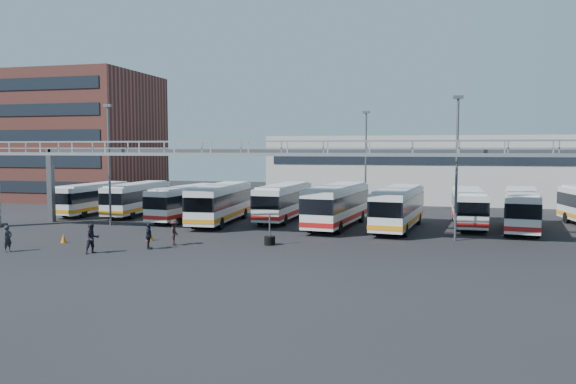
% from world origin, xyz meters
% --- Properties ---
extents(ground, '(140.00, 140.00, 0.00)m').
position_xyz_m(ground, '(0.00, 0.00, 0.00)').
color(ground, black).
rests_on(ground, ground).
extents(gantry, '(51.40, 5.15, 7.10)m').
position_xyz_m(gantry, '(0.00, 5.87, 5.51)').
color(gantry, '#96999E').
rests_on(gantry, ground).
extents(apartment_building, '(18.00, 15.00, 16.00)m').
position_xyz_m(apartment_building, '(-34.00, 30.00, 8.00)').
color(apartment_building, brown).
rests_on(apartment_building, ground).
extents(warehouse, '(42.00, 14.00, 8.00)m').
position_xyz_m(warehouse, '(12.00, 38.00, 4.00)').
color(warehouse, '#9E9E99').
rests_on(warehouse, ground).
extents(light_pole_left, '(0.70, 0.35, 10.21)m').
position_xyz_m(light_pole_left, '(-16.00, 8.00, 5.73)').
color(light_pole_left, '#4C4F54').
rests_on(light_pole_left, ground).
extents(light_pole_mid, '(0.70, 0.35, 10.21)m').
position_xyz_m(light_pole_mid, '(12.00, 7.00, 5.73)').
color(light_pole_mid, '#4C4F54').
rests_on(light_pole_mid, ground).
extents(light_pole_back, '(0.70, 0.35, 10.21)m').
position_xyz_m(light_pole_back, '(4.00, 22.00, 5.73)').
color(light_pole_back, '#4C4F54').
rests_on(light_pole_back, ground).
extents(bus_0, '(2.55, 10.05, 3.03)m').
position_xyz_m(bus_0, '(-22.26, 15.19, 1.68)').
color(bus_0, silver).
rests_on(bus_0, ground).
extents(bus_1, '(2.78, 10.42, 3.14)m').
position_xyz_m(bus_1, '(-17.62, 15.50, 1.74)').
color(bus_1, silver).
rests_on(bus_1, ground).
extents(bus_2, '(3.58, 10.47, 3.12)m').
position_xyz_m(bus_2, '(-11.25, 13.04, 1.72)').
color(bus_2, silver).
rests_on(bus_2, ground).
extents(bus_3, '(3.15, 11.30, 3.40)m').
position_xyz_m(bus_3, '(-7.44, 11.56, 1.88)').
color(bus_3, silver).
rests_on(bus_3, ground).
extents(bus_4, '(2.94, 10.88, 3.28)m').
position_xyz_m(bus_4, '(-2.63, 15.01, 1.81)').
color(bus_4, silver).
rests_on(bus_4, ground).
extents(bus_5, '(3.98, 11.76, 3.50)m').
position_xyz_m(bus_5, '(2.80, 11.73, 1.94)').
color(bus_5, silver).
rests_on(bus_5, ground).
extents(bus_6, '(3.89, 11.39, 3.39)m').
position_xyz_m(bus_6, '(7.78, 11.55, 1.88)').
color(bus_6, silver).
rests_on(bus_6, ground).
extents(bus_7, '(2.43, 10.28, 3.12)m').
position_xyz_m(bus_7, '(13.40, 14.81, 1.72)').
color(bus_7, silver).
rests_on(bus_7, ground).
extents(bus_8, '(3.89, 10.99, 3.27)m').
position_xyz_m(bus_8, '(17.31, 13.29, 1.81)').
color(bus_8, silver).
rests_on(bus_8, ground).
extents(pedestrian_a, '(0.46, 0.65, 1.68)m').
position_xyz_m(pedestrian_a, '(-15.68, -4.36, 0.84)').
color(pedestrian_a, '#212229').
rests_on(pedestrian_a, ground).
extents(pedestrian_b, '(1.10, 1.16, 1.88)m').
position_xyz_m(pedestrian_b, '(-10.19, -3.54, 0.94)').
color(pedestrian_b, black).
rests_on(pedestrian_b, ground).
extents(pedestrian_c, '(0.87, 1.24, 1.74)m').
position_xyz_m(pedestrian_c, '(-6.52, 0.47, 0.87)').
color(pedestrian_c, black).
rests_on(pedestrian_c, ground).
extents(pedestrian_d, '(0.69, 1.09, 1.73)m').
position_xyz_m(pedestrian_d, '(-7.49, -1.32, 0.86)').
color(pedestrian_d, black).
rests_on(pedestrian_d, ground).
extents(cone_left, '(0.47, 0.47, 0.63)m').
position_xyz_m(cone_left, '(-14.44, -0.50, 0.31)').
color(cone_left, '#CE5F0B').
rests_on(cone_left, ground).
extents(cone_right, '(0.57, 0.57, 0.79)m').
position_xyz_m(cone_right, '(-9.07, 1.83, 0.39)').
color(cone_right, '#CE5F0B').
rests_on(cone_right, ground).
extents(tire_stack, '(0.75, 0.75, 2.13)m').
position_xyz_m(tire_stack, '(-0.29, 2.10, 0.36)').
color(tire_stack, black).
rests_on(tire_stack, ground).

